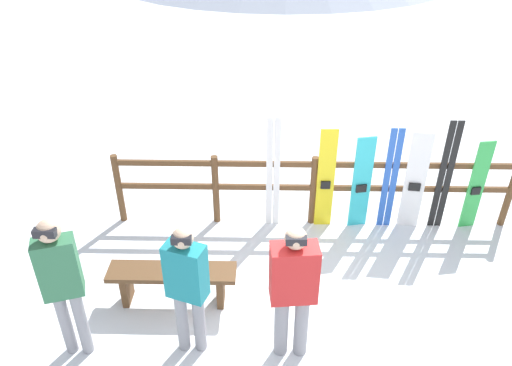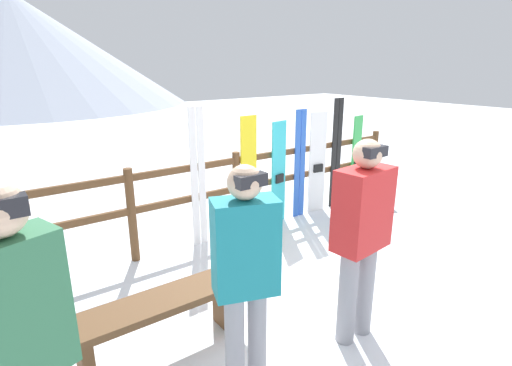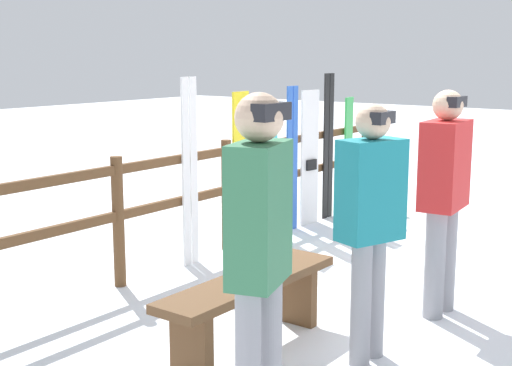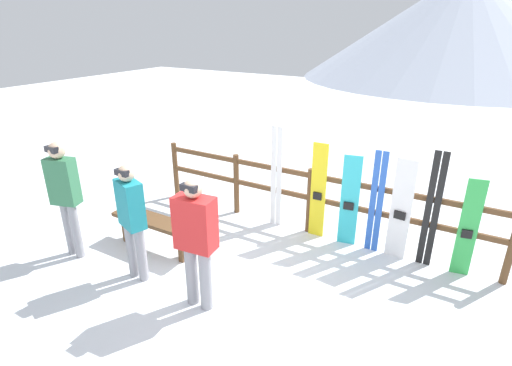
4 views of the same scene
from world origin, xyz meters
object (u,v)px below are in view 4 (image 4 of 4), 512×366
(snowboard_white, at_px, (401,210))
(ski_pair_black, at_px, (432,210))
(person_teal, at_px, (132,215))
(snowboard_cyan, at_px, (349,201))
(bench, at_px, (156,227))
(ski_pair_blue, at_px, (376,203))
(ski_pair_white, at_px, (276,177))
(snowboard_green, at_px, (468,229))
(snowboard_yellow, at_px, (318,191))
(person_plaid_green, at_px, (65,191))
(person_red, at_px, (196,236))

(snowboard_white, height_order, ski_pair_black, ski_pair_black)
(person_teal, height_order, snowboard_cyan, person_teal)
(bench, distance_m, snowboard_cyan, 3.00)
(bench, relative_size, ski_pair_black, 0.89)
(snowboard_white, bearing_deg, ski_pair_blue, 179.46)
(bench, distance_m, ski_pair_white, 2.09)
(snowboard_white, bearing_deg, snowboard_cyan, -179.99)
(ski_pair_black, distance_m, snowboard_green, 0.50)
(snowboard_cyan, relative_size, snowboard_green, 1.03)
(ski_pair_blue, bearing_deg, snowboard_yellow, -179.79)
(bench, height_order, snowboard_cyan, snowboard_cyan)
(ski_pair_white, distance_m, snowboard_green, 2.92)
(person_plaid_green, bearing_deg, ski_pair_blue, 32.18)
(person_red, distance_m, person_plaid_green, 2.33)
(snowboard_white, distance_m, ski_pair_black, 0.42)
(snowboard_yellow, xyz_separation_m, snowboard_cyan, (0.52, -0.00, -0.06))
(snowboard_white, xyz_separation_m, ski_pair_black, (0.41, 0.00, 0.09))
(snowboard_cyan, xyz_separation_m, snowboard_white, (0.76, 0.00, 0.04))
(person_teal, relative_size, snowboard_cyan, 1.12)
(person_red, xyz_separation_m, person_teal, (-1.08, 0.03, -0.01))
(bench, height_order, ski_pair_black, ski_pair_black)
(ski_pair_white, height_order, snowboard_cyan, ski_pair_white)
(person_teal, distance_m, ski_pair_black, 4.08)
(snowboard_yellow, relative_size, snowboard_cyan, 1.08)
(ski_pair_white, height_order, ski_pair_blue, ski_pair_white)
(bench, xyz_separation_m, snowboard_white, (3.25, 1.63, 0.40))
(bench, bearing_deg, ski_pair_black, 24.02)
(snowboard_green, bearing_deg, snowboard_white, 179.99)
(person_teal, relative_size, ski_pair_blue, 1.03)
(ski_pair_black, bearing_deg, snowboard_cyan, -179.83)
(snowboard_yellow, bearing_deg, person_teal, -125.36)
(person_red, xyz_separation_m, ski_pair_white, (-0.18, 2.37, -0.10))
(snowboard_green, bearing_deg, snowboard_cyan, 180.00)
(snowboard_yellow, relative_size, snowboard_green, 1.11)
(ski_pair_white, height_order, snowboard_green, ski_pair_white)
(snowboard_green, bearing_deg, person_teal, -148.54)
(person_teal, xyz_separation_m, snowboard_yellow, (1.66, 2.34, -0.18))
(person_red, relative_size, snowboard_yellow, 1.07)
(bench, relative_size, ski_pair_white, 0.88)
(bench, height_order, person_teal, person_teal)
(ski_pair_white, xyz_separation_m, ski_pair_blue, (1.67, 0.00, -0.07))
(ski_pair_blue, relative_size, ski_pair_black, 0.93)
(bench, relative_size, snowboard_cyan, 1.04)
(person_plaid_green, bearing_deg, ski_pair_white, 48.22)
(bench, distance_m, ski_pair_blue, 3.35)
(person_red, bearing_deg, snowboard_cyan, 65.25)
(person_red, height_order, ski_pair_blue, person_red)
(ski_pair_white, relative_size, snowboard_white, 1.13)
(bench, relative_size, snowboard_green, 1.08)
(person_red, bearing_deg, ski_pair_black, 46.42)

